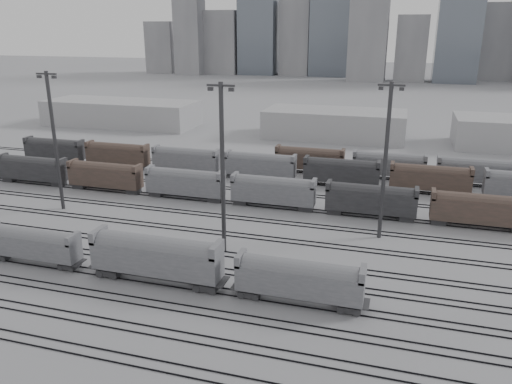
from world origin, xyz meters
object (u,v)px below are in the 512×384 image
(hopper_car_a, at_px, (33,243))
(hopper_car_b, at_px, (156,255))
(hopper_car_c, at_px, (299,278))
(light_mast_c, at_px, (222,166))

(hopper_car_a, relative_size, hopper_car_b, 0.81)
(hopper_car_b, xyz_separation_m, hopper_car_c, (18.10, 0.00, -0.46))
(light_mast_c, bearing_deg, hopper_car_c, -39.84)
(hopper_car_a, bearing_deg, light_mast_c, 25.27)
(hopper_car_a, relative_size, light_mast_c, 0.57)
(hopper_car_b, distance_m, hopper_car_c, 18.10)
(hopper_car_a, xyz_separation_m, hopper_car_b, (18.42, 0.00, 0.72))
(hopper_car_c, relative_size, light_mast_c, 0.62)
(hopper_car_c, xyz_separation_m, light_mast_c, (-13.19, 11.01, 9.42))
(hopper_car_b, bearing_deg, hopper_car_a, 180.00)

